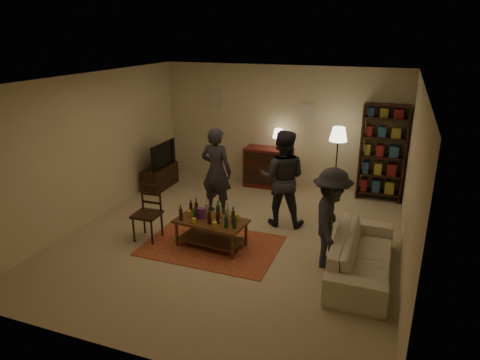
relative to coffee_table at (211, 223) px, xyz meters
The scene contains 13 objects.
floor 0.60m from the coffee_table, 60.28° to the left, with size 6.00×6.00×0.00m, color #C6B793.
room_shell 3.66m from the coffee_table, 97.36° to the left, with size 6.00×6.00×6.00m.
rug 0.41m from the coffee_table, 31.70° to the right, with size 2.20×1.50×0.01m, color maroon.
coffee_table is the anchor object (origin of this frame).
dining_chair 1.13m from the coffee_table, behind, with size 0.44×0.44×0.99m.
tv_stand 3.12m from the coffee_table, 135.69° to the left, with size 0.40×1.00×1.06m.
dresser 3.09m from the coffee_table, 89.58° to the left, with size 1.00×0.50×1.36m.
bookshelf 4.05m from the coffee_table, 52.06° to the left, with size 0.90×0.34×2.02m.
floor_lamp 3.33m from the coffee_table, 60.09° to the left, with size 0.36×0.36×1.56m.
sofa 2.42m from the coffee_table, ahead, with size 2.08×0.81×0.61m, color beige.
person_left 1.45m from the coffee_table, 109.38° to the left, with size 0.62×0.41×1.71m, color #282830.
person_right 1.59m from the coffee_table, 55.71° to the left, with size 0.86×0.67×1.77m, color #27282F.
person_by_sofa 1.95m from the coffee_table, ahead, with size 1.00×0.58×1.55m, color #282930.
Camera 1 is at (2.44, -6.18, 3.41)m, focal length 32.00 mm.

